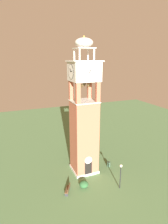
# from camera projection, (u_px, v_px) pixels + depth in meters

# --- Properties ---
(ground) EXTENTS (80.00, 80.00, 0.00)m
(ground) POSITION_uv_depth(u_px,v_px,m) (84.00, 170.00, 28.98)
(ground) COLOR #517547
(clock_tower) EXTENTS (3.97, 3.97, 19.39)m
(clock_tower) POSITION_uv_depth(u_px,v_px,m) (84.00, 120.00, 26.77)
(clock_tower) COLOR #AD5B42
(clock_tower) RESTS_ON ground
(park_bench) EXTENTS (1.15, 1.61, 0.95)m
(park_bench) POSITION_uv_depth(u_px,v_px,m) (68.00, 189.00, 23.93)
(park_bench) COLOR brown
(park_bench) RESTS_ON ground
(lamp_post) EXTENTS (0.36, 0.36, 3.53)m
(lamp_post) POSITION_uv_depth(u_px,v_px,m) (121.00, 172.00, 24.18)
(lamp_post) COLOR black
(lamp_post) RESTS_ON ground
(trash_bin) EXTENTS (0.52, 0.52, 0.80)m
(trash_bin) POSITION_uv_depth(u_px,v_px,m) (109.00, 164.00, 29.75)
(trash_bin) COLOR #38513D
(trash_bin) RESTS_ON ground
(shrub_near_entry) EXTENTS (1.20, 1.20, 0.88)m
(shrub_near_entry) POSITION_uv_depth(u_px,v_px,m) (84.00, 184.00, 24.93)
(shrub_near_entry) COLOR #28562D
(shrub_near_entry) RESTS_ON ground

